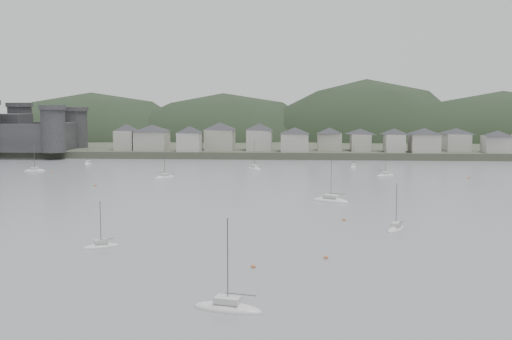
{
  "coord_description": "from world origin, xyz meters",
  "views": [
    {
      "loc": [
        10.87,
        -89.21,
        23.88
      ],
      "look_at": [
        0.0,
        75.0,
        6.0
      ],
      "focal_mm": 43.44,
      "sensor_mm": 36.0,
      "label": 1
    }
  ],
  "objects": [
    {
      "name": "ground",
      "position": [
        0.0,
        0.0,
        0.0
      ],
      "size": [
        900.0,
        900.0,
        0.0
      ],
      "primitive_type": "plane",
      "color": "slate",
      "rests_on": "ground"
    },
    {
      "name": "far_shore_land",
      "position": [
        0.0,
        295.0,
        1.5
      ],
      "size": [
        900.0,
        250.0,
        3.0
      ],
      "primitive_type": "cube",
      "color": "#383D2D",
      "rests_on": "ground"
    },
    {
      "name": "forested_ridge",
      "position": [
        4.83,
        269.4,
        -11.28
      ],
      "size": [
        851.55,
        103.94,
        102.57
      ],
      "color": "black",
      "rests_on": "ground"
    },
    {
      "name": "castle",
      "position": [
        -120.0,
        179.8,
        10.96
      ],
      "size": [
        66.0,
        43.0,
        20.0
      ],
      "color": "#2E2E31",
      "rests_on": "far_shore_land"
    },
    {
      "name": "waterfront_town",
      "position": [
        50.59,
        183.34,
        8.66
      ],
      "size": [
        451.48,
        28.46,
        12.92
      ],
      "color": "#9F9D92",
      "rests_on": "far_shore_land"
    },
    {
      "name": "moored_fleet",
      "position": [
        -10.62,
        53.87,
        0.18
      ],
      "size": [
        256.18,
        176.22,
        12.97
      ],
      "color": "silver",
      "rests_on": "ground"
    },
    {
      "name": "mooring_buoys",
      "position": [
        -2.77,
        53.41,
        0.15
      ],
      "size": [
        175.97,
        116.71,
        0.7
      ],
      "color": "#B8663D",
      "rests_on": "ground"
    }
  ]
}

